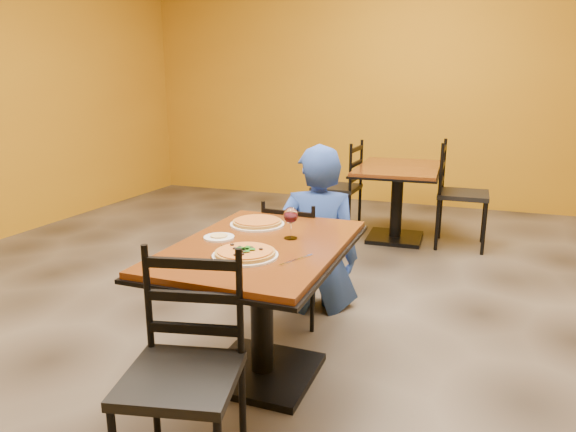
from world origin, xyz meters
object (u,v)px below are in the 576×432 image
at_px(plate_far, 257,224).
at_px(wine_glass, 291,222).
at_px(diner, 318,227).
at_px(table_main, 261,279).
at_px(chair_main_far, 298,259).
at_px(chair_second_right, 463,195).
at_px(pizza_main, 245,252).
at_px(pizza_far, 257,222).
at_px(chair_second_left, 337,188).
at_px(plate_main, 245,255).
at_px(table_second, 398,186).
at_px(chair_main_near, 181,380).
at_px(side_plate, 219,237).

distance_m(plate_far, wine_glass, 0.33).
bearing_deg(diner, wine_glass, 83.25).
distance_m(table_main, chair_main_far, 0.77).
height_order(chair_second_right, pizza_main, chair_second_right).
bearing_deg(diner, pizza_far, 62.79).
height_order(chair_main_far, chair_second_left, chair_second_left).
distance_m(chair_main_far, diner, 0.29).
relative_size(plate_main, plate_far, 1.00).
bearing_deg(plate_far, table_second, 80.56).
height_order(chair_main_near, diner, diner).
bearing_deg(table_main, wine_glass, 49.00).
bearing_deg(table_second, chair_main_far, -99.06).
xyz_separation_m(table_main, chair_second_right, (0.88, 2.79, -0.05)).
bearing_deg(plate_main, chair_second_right, 74.00).
height_order(table_main, chair_main_far, chair_main_far).
bearing_deg(pizza_far, table_main, -63.00).
xyz_separation_m(table_second, side_plate, (-0.49, -2.79, 0.20)).
bearing_deg(table_main, chair_main_far, 95.20).
height_order(chair_second_left, plate_main, chair_second_left).
bearing_deg(table_main, diner, 90.30).
relative_size(diner, plate_main, 3.71).
relative_size(pizza_main, pizza_far, 1.01).
xyz_separation_m(chair_second_left, side_plate, (0.13, -2.79, 0.27)).
distance_m(table_second, plate_far, 2.53).
xyz_separation_m(chair_main_far, pizza_main, (0.08, -0.97, 0.36)).
bearing_deg(chair_main_near, plate_far, 86.18).
distance_m(chair_main_far, pizza_main, 1.04).
bearing_deg(chair_second_right, wine_glass, 163.07).
bearing_deg(diner, plate_far, 62.79).
height_order(diner, plate_main, diner).
relative_size(chair_main_far, chair_second_left, 0.84).
distance_m(pizza_far, wine_glass, 0.33).
distance_m(chair_main_near, chair_main_far, 1.59).
xyz_separation_m(table_second, pizza_far, (-0.41, -2.48, 0.22)).
relative_size(chair_second_left, wine_glass, 5.42).
bearing_deg(pizza_far, chair_second_right, 67.37).
xyz_separation_m(table_main, chair_second_left, (-0.37, 2.79, -0.07)).
xyz_separation_m(chair_main_far, wine_glass, (0.18, -0.63, 0.43)).
height_order(table_main, table_second, same).
bearing_deg(plate_main, pizza_far, 108.12).
height_order(chair_main_far, pizza_main, chair_main_far).
relative_size(table_main, side_plate, 7.69).
relative_size(table_second, chair_second_left, 1.24).
height_order(table_main, side_plate, side_plate).
height_order(pizza_far, wine_glass, wine_glass).
distance_m(chair_main_near, chair_second_right, 3.72).
relative_size(pizza_main, plate_far, 0.92).
distance_m(chair_main_far, chair_second_right, 2.25).
height_order(table_second, diner, diner).
xyz_separation_m(table_second, wine_glass, (-0.14, -2.66, 0.29)).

